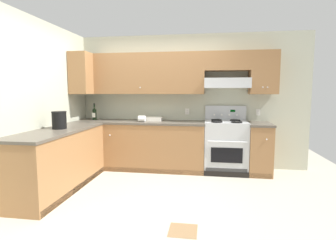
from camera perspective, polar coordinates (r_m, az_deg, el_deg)
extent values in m
plane|color=#B2AA99|center=(3.96, -5.97, -15.57)|extent=(7.04, 7.04, 0.00)
cube|color=olive|center=(3.03, 3.27, -22.75)|extent=(0.30, 0.30, 0.01)
cube|color=#B7BAA3|center=(5.21, 3.32, 4.07)|extent=(4.68, 0.12, 2.55)
cube|color=olive|center=(5.10, -5.59, 9.90)|extent=(2.35, 0.34, 0.76)
cube|color=olive|center=(5.04, 19.98, 9.61)|extent=(0.48, 0.34, 0.76)
cube|color=olive|center=(4.98, 12.69, 12.30)|extent=(0.80, 0.34, 0.34)
cube|color=#B7BABC|center=(4.91, 12.61, 7.83)|extent=(0.80, 0.46, 0.17)
cube|color=#B7BABC|center=(4.69, 12.77, 6.99)|extent=(0.80, 0.03, 0.04)
sphere|color=silver|center=(4.92, -6.08, 7.01)|extent=(0.02, 0.02, 0.02)
sphere|color=silver|center=(4.85, 19.84, 6.69)|extent=(0.02, 0.02, 0.02)
sphere|color=silver|center=(4.86, 20.73, 6.65)|extent=(0.02, 0.02, 0.02)
cube|color=silver|center=(5.14, 4.18, 1.85)|extent=(0.08, 0.01, 0.12)
cube|color=silver|center=(5.13, 4.18, 2.09)|extent=(0.03, 0.00, 0.03)
cube|color=silver|center=(5.13, 4.17, 1.60)|extent=(0.03, 0.00, 0.03)
cube|color=silver|center=(5.21, 18.93, 1.59)|extent=(0.08, 0.01, 0.12)
cube|color=silver|center=(5.20, 18.95, 1.83)|extent=(0.03, 0.00, 0.03)
cube|color=silver|center=(5.20, 18.93, 1.35)|extent=(0.03, 0.00, 0.03)
cube|color=#B7BAA3|center=(4.47, -26.38, 3.08)|extent=(0.12, 4.00, 2.55)
cube|color=olive|center=(5.31, -17.59, 9.50)|extent=(0.34, 0.64, 0.76)
cube|color=olive|center=(5.07, -6.00, -5.57)|extent=(2.42, 0.61, 0.87)
cube|color=#51493F|center=(5.00, -6.06, -0.46)|extent=(2.44, 0.63, 0.04)
cube|color=olive|center=(5.00, 19.06, -6.06)|extent=(0.39, 0.61, 0.87)
cube|color=#51493F|center=(4.92, 19.24, -0.88)|extent=(0.42, 0.63, 0.04)
cube|color=black|center=(4.80, 0.06, -11.06)|extent=(3.54, 0.06, 0.09)
sphere|color=silver|center=(4.88, -12.49, -3.24)|extent=(0.03, 0.03, 0.03)
sphere|color=silver|center=(4.66, 20.57, -3.94)|extent=(0.03, 0.03, 0.03)
cube|color=olive|center=(4.30, -22.51, -8.17)|extent=(0.61, 1.89, 0.87)
cube|color=#51493F|center=(4.21, -22.76, -2.16)|extent=(0.63, 1.91, 0.04)
cube|color=black|center=(4.28, -19.04, -13.57)|extent=(0.06, 1.85, 0.09)
cube|color=#B7BABC|center=(4.93, 12.36, -5.81)|extent=(0.76, 0.58, 0.91)
cube|color=black|center=(4.66, 12.57, -7.47)|extent=(0.53, 0.01, 0.26)
cylinder|color=silver|center=(4.58, 12.66, -4.62)|extent=(0.65, 0.02, 0.02)
cube|color=#333333|center=(4.73, 12.49, -10.82)|extent=(0.70, 0.01, 0.11)
cube|color=#B7BABC|center=(4.85, 12.49, -0.44)|extent=(0.76, 0.58, 0.02)
cube|color=#B7BABC|center=(5.11, 12.32, 1.42)|extent=(0.76, 0.04, 0.29)
cube|color=#053F0C|center=(5.10, 13.84, 1.94)|extent=(0.09, 0.01, 0.04)
cylinder|color=black|center=(4.70, 10.54, -0.38)|extent=(0.19, 0.19, 0.02)
cylinder|color=black|center=(4.70, 10.54, -0.45)|extent=(0.07, 0.07, 0.01)
cylinder|color=black|center=(4.73, 14.66, -0.44)|extent=(0.19, 0.19, 0.02)
cylinder|color=black|center=(4.73, 14.66, -0.51)|extent=(0.07, 0.07, 0.01)
cylinder|color=black|center=(4.98, 10.44, -0.01)|extent=(0.19, 0.19, 0.02)
cylinder|color=black|center=(4.98, 10.43, -0.08)|extent=(0.07, 0.07, 0.01)
cylinder|color=black|center=(5.00, 14.33, -0.07)|extent=(0.19, 0.19, 0.02)
cylinder|color=black|center=(5.00, 14.33, -0.14)|extent=(0.07, 0.07, 0.01)
cylinder|color=white|center=(5.08, 9.98, 1.16)|extent=(0.04, 0.02, 0.04)
cylinder|color=white|center=(5.09, 11.56, 1.14)|extent=(0.04, 0.02, 0.04)
cylinder|color=white|center=(5.10, 13.14, 1.11)|extent=(0.04, 0.02, 0.04)
cylinder|color=white|center=(5.11, 14.71, 1.08)|extent=(0.04, 0.02, 0.04)
cylinder|color=black|center=(5.38, -15.61, 1.11)|extent=(0.08, 0.08, 0.20)
cone|color=black|center=(5.37, -15.65, 2.38)|extent=(0.08, 0.08, 0.04)
cylinder|color=black|center=(5.37, -15.67, 3.03)|extent=(0.03, 0.03, 0.09)
cylinder|color=black|center=(5.36, -15.68, 3.38)|extent=(0.03, 0.03, 0.02)
cube|color=silver|center=(5.34, -15.78, 1.02)|extent=(0.07, 0.00, 0.09)
cube|color=white|center=(5.05, -3.29, -0.06)|extent=(0.28, 0.18, 0.02)
cube|color=white|center=(4.94, -3.54, 0.11)|extent=(0.35, 0.01, 0.07)
cube|color=white|center=(5.15, -3.06, 0.35)|extent=(0.35, 0.01, 0.07)
cube|color=white|center=(5.08, -5.15, 0.26)|extent=(0.01, 0.19, 0.07)
cube|color=white|center=(5.01, -1.42, 0.20)|extent=(0.01, 0.19, 0.07)
cylinder|color=black|center=(4.27, -22.48, -0.04)|extent=(0.21, 0.21, 0.26)
torus|color=black|center=(4.25, -22.55, 1.64)|extent=(0.22, 0.22, 0.01)
cylinder|color=white|center=(4.89, -5.67, 0.28)|extent=(0.12, 0.11, 0.11)
cylinder|color=#9E7A51|center=(4.90, -6.39, 0.29)|extent=(0.01, 0.04, 0.04)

